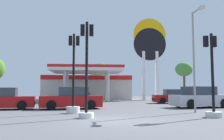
# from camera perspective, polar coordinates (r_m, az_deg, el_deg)

# --- Properties ---
(ground_plane) EXTENTS (90.00, 90.00, 0.00)m
(ground_plane) POSITION_cam_1_polar(r_m,az_deg,el_deg) (10.95, 1.50, -11.80)
(ground_plane) COLOR #56565B
(ground_plane) RESTS_ON ground
(gas_station) EXTENTS (12.83, 12.26, 4.26)m
(gas_station) POSITION_cam_1_polar(r_m,az_deg,el_deg) (35.94, -5.86, -3.62)
(gas_station) COLOR beige
(gas_station) RESTS_ON ground
(station_pole_sign) EXTENTS (4.65, 0.56, 11.63)m
(station_pole_sign) POSITION_cam_1_polar(r_m,az_deg,el_deg) (35.13, 8.85, 5.14)
(station_pole_sign) COLOR white
(station_pole_sign) RESTS_ON ground
(car_0) EXTENTS (4.79, 2.59, 1.63)m
(car_0) POSITION_cam_1_polar(r_m,az_deg,el_deg) (20.38, 19.96, -6.19)
(car_0) COLOR black
(car_0) RESTS_ON ground
(car_1) EXTENTS (4.59, 2.43, 1.57)m
(car_1) POSITION_cam_1_polar(r_m,az_deg,el_deg) (18.09, -9.52, -6.71)
(car_1) COLOR black
(car_1) RESTS_ON ground
(car_2) EXTENTS (4.51, 2.49, 1.53)m
(car_2) POSITION_cam_1_polar(r_m,az_deg,el_deg) (18.83, -24.19, -6.34)
(car_2) COLOR black
(car_2) RESTS_ON ground
(car_3) EXTENTS (4.13, 2.00, 1.45)m
(car_3) POSITION_cam_1_polar(r_m,az_deg,el_deg) (26.41, 14.07, -6.14)
(car_3) COLOR black
(car_3) RESTS_ON ground
(traffic_signal_0) EXTENTS (0.73, 0.73, 4.74)m
(traffic_signal_0) POSITION_cam_1_polar(r_m,az_deg,el_deg) (11.98, -5.99, -2.48)
(traffic_signal_0) COLOR silver
(traffic_signal_0) RESTS_ON ground
(traffic_signal_1) EXTENTS (0.82, 0.82, 4.24)m
(traffic_signal_1) POSITION_cam_1_polar(r_m,az_deg,el_deg) (13.27, 22.51, -4.14)
(traffic_signal_1) COLOR silver
(traffic_signal_1) RESTS_ON ground
(traffic_signal_2) EXTENTS (0.77, 0.77, 4.72)m
(traffic_signal_2) POSITION_cam_1_polar(r_m,az_deg,el_deg) (14.57, -9.05, -4.33)
(traffic_signal_2) COLOR silver
(traffic_signal_2) RESTS_ON ground
(tree_1) EXTENTS (3.42, 3.42, 5.90)m
(tree_1) POSITION_cam_1_polar(r_m,az_deg,el_deg) (40.66, -2.63, -0.78)
(tree_1) COLOR brown
(tree_1) RESTS_ON ground
(tree_2) EXTENTS (3.06, 3.06, 6.40)m
(tree_2) POSITION_cam_1_polar(r_m,az_deg,el_deg) (45.54, 16.51, 0.06)
(tree_2) COLOR brown
(tree_2) RESTS_ON ground
(corner_streetlamp) EXTENTS (0.24, 1.48, 6.21)m
(corner_streetlamp) POSITION_cam_1_polar(r_m,az_deg,el_deg) (15.61, 18.92, 4.49)
(corner_streetlamp) COLOR gray
(corner_streetlamp) RESTS_ON ground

